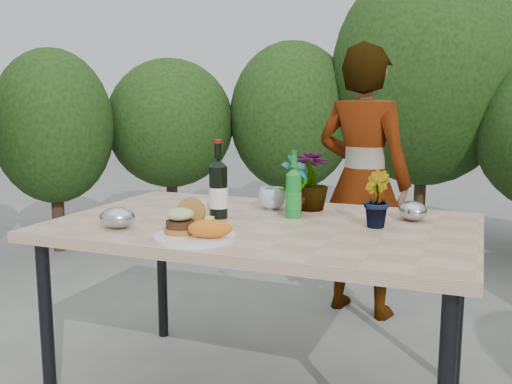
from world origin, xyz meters
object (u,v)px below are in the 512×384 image
at_px(patio_table, 264,236).
at_px(dinner_plate, 195,237).
at_px(person, 363,182).
at_px(wine_bottle, 218,189).

xyz_separation_m(patio_table, dinner_plate, (-0.12, -0.35, 0.06)).
distance_m(dinner_plate, person, 1.52).
bearing_deg(wine_bottle, dinner_plate, -64.82).
bearing_deg(wine_bottle, person, 85.65).
height_order(patio_table, person, person).
xyz_separation_m(dinner_plate, person, (0.28, 1.49, 0.01)).
bearing_deg(person, wine_bottle, 86.35).
height_order(patio_table, wine_bottle, wine_bottle).
height_order(dinner_plate, person, person).
xyz_separation_m(wine_bottle, person, (0.36, 1.15, -0.10)).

